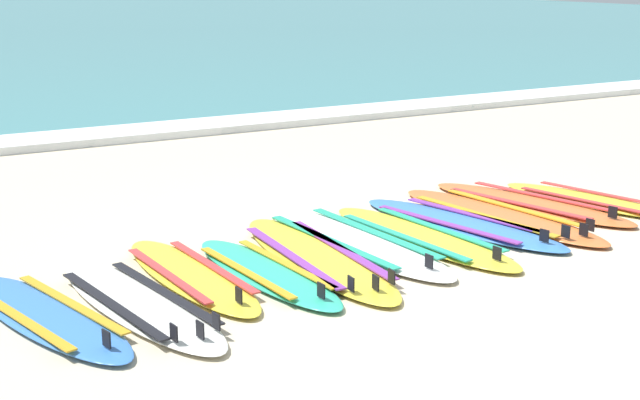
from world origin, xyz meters
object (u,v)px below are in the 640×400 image
surfboard_6 (421,237)px  surfboard_7 (461,223)px  surfboard_10 (593,201)px  surfboard_3 (266,272)px  surfboard_1 (139,303)px  surfboard_4 (317,257)px  surfboard_9 (530,203)px  surfboard_5 (353,240)px  surfboard_0 (46,315)px  surfboard_8 (499,216)px  surfboard_2 (190,275)px

surfboard_6 → surfboard_7: same height
surfboard_10 → surfboard_3: bearing=-175.0°
surfboard_6 → surfboard_1: bearing=-173.1°
surfboard_4 → surfboard_9: size_ratio=1.05×
surfboard_4 → surfboard_5: size_ratio=0.96×
surfboard_5 → surfboard_6: same height
surfboard_0 → surfboard_7: 3.91m
surfboard_6 → surfboard_7: bearing=16.0°
surfboard_1 → surfboard_4: size_ratio=0.91×
surfboard_7 → surfboard_8: 0.50m
surfboard_6 → surfboard_9: (1.63, 0.40, 0.00)m
surfboard_2 → surfboard_10: same height
surfboard_7 → surfboard_3: bearing=-171.2°
surfboard_4 → surfboard_1: bearing=-169.7°
surfboard_6 → surfboard_8: same height
surfboard_4 → surfboard_9: bearing=9.1°
surfboard_1 → surfboard_2: same height
surfboard_6 → surfboard_10: same height
surfboard_10 → surfboard_8: bearing=178.1°
surfboard_5 → surfboard_10: size_ratio=1.24×
surfboard_0 → surfboard_3: 1.71m
surfboard_7 → surfboard_9: 1.09m
surfboard_3 → surfboard_4: (0.53, 0.14, 0.00)m
surfboard_3 → surfboard_9: (3.24, 0.58, -0.00)m
surfboard_3 → surfboard_5: size_ratio=0.77×
surfboard_4 → surfboard_8: size_ratio=0.99×
surfboard_1 → surfboard_3: same height
surfboard_10 → surfboard_5: bearing=179.1°
surfboard_3 → surfboard_9: size_ratio=0.85×
surfboard_2 → surfboard_9: size_ratio=0.88×
surfboard_1 → surfboard_2: (0.54, 0.38, -0.00)m
surfboard_9 → surfboard_0: bearing=-172.6°
surfboard_8 → surfboard_9: (0.57, 0.20, -0.00)m
surfboard_7 → surfboard_6: bearing=-164.0°
surfboard_8 → surfboard_2: bearing=-177.5°
surfboard_1 → surfboard_6: bearing=6.9°
surfboard_8 → surfboard_10: (1.20, -0.04, 0.00)m
surfboard_0 → surfboard_4: size_ratio=0.86×
surfboard_8 → surfboard_5: bearing=179.9°
surfboard_2 → surfboard_3: (0.54, -0.23, 0.00)m
surfboard_8 → surfboard_9: size_ratio=1.07×
surfboard_5 → surfboard_8: same height
surfboard_6 → surfboard_10: 2.26m
surfboard_2 → surfboard_4: bearing=-4.8°
surfboard_0 → surfboard_4: same height
surfboard_0 → surfboard_6: 3.33m
surfboard_2 → surfboard_7: size_ratio=0.88×
surfboard_2 → surfboard_9: bearing=5.2°
surfboard_0 → surfboard_7: (3.89, 0.41, -0.00)m
surfboard_1 → surfboard_2: 0.66m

